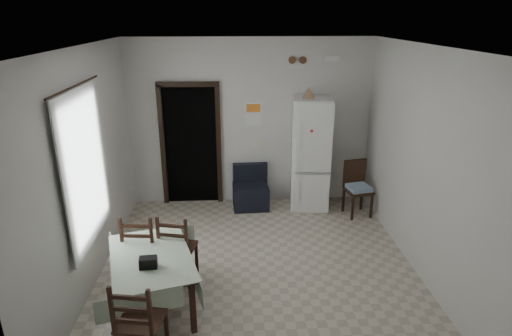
{
  "coord_description": "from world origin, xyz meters",
  "views": [
    {
      "loc": [
        -0.3,
        -5.01,
        3.25
      ],
      "look_at": [
        0.0,
        0.5,
        1.25
      ],
      "focal_mm": 30.0,
      "sensor_mm": 36.0,
      "label": 1
    }
  ],
  "objects_px": {
    "dining_chair_far_right": "(178,247)",
    "dining_chair_near_head": "(141,320)",
    "dining_chair_far_left": "(143,248)",
    "dining_table": "(153,282)",
    "corner_chair": "(358,189)",
    "navy_seat": "(251,187)",
    "fridge": "(310,154)"
  },
  "relations": [
    {
      "from": "fridge",
      "to": "dining_chair_near_head",
      "type": "relative_size",
      "value": 2.0
    },
    {
      "from": "fridge",
      "to": "dining_chair_far_right",
      "type": "bearing_deg",
      "value": -126.81
    },
    {
      "from": "dining_chair_far_right",
      "to": "dining_chair_near_head",
      "type": "bearing_deg",
      "value": 94.07
    },
    {
      "from": "navy_seat",
      "to": "dining_chair_far_right",
      "type": "distance_m",
      "value": 2.39
    },
    {
      "from": "navy_seat",
      "to": "dining_table",
      "type": "xyz_separation_m",
      "value": [
        -1.24,
        -2.71,
        -0.03
      ]
    },
    {
      "from": "dining_chair_far_right",
      "to": "dining_chair_near_head",
      "type": "height_order",
      "value": "dining_chair_near_head"
    },
    {
      "from": "corner_chair",
      "to": "fridge",
      "type": "bearing_deg",
      "value": 140.32
    },
    {
      "from": "dining_chair_far_left",
      "to": "dining_table",
      "type": "bearing_deg",
      "value": 117.33
    },
    {
      "from": "dining_chair_near_head",
      "to": "fridge",
      "type": "bearing_deg",
      "value": -112.29
    },
    {
      "from": "navy_seat",
      "to": "dining_table",
      "type": "distance_m",
      "value": 2.98
    },
    {
      "from": "fridge",
      "to": "dining_table",
      "type": "bearing_deg",
      "value": -123.37
    },
    {
      "from": "fridge",
      "to": "dining_chair_far_left",
      "type": "relative_size",
      "value": 1.96
    },
    {
      "from": "dining_table",
      "to": "dining_chair_near_head",
      "type": "height_order",
      "value": "dining_chair_near_head"
    },
    {
      "from": "dining_table",
      "to": "fridge",
      "type": "bearing_deg",
      "value": 33.62
    },
    {
      "from": "corner_chair",
      "to": "dining_table",
      "type": "height_order",
      "value": "corner_chair"
    },
    {
      "from": "navy_seat",
      "to": "fridge",
      "type": "bearing_deg",
      "value": -2.79
    },
    {
      "from": "dining_chair_far_left",
      "to": "dining_chair_near_head",
      "type": "height_order",
      "value": "dining_chair_far_left"
    },
    {
      "from": "fridge",
      "to": "dining_chair_far_right",
      "type": "height_order",
      "value": "fridge"
    },
    {
      "from": "dining_table",
      "to": "dining_chair_near_head",
      "type": "xyz_separation_m",
      "value": [
        0.03,
        -0.83,
        0.15
      ]
    },
    {
      "from": "fridge",
      "to": "navy_seat",
      "type": "bearing_deg",
      "value": -173.55
    },
    {
      "from": "corner_chair",
      "to": "dining_chair_near_head",
      "type": "relative_size",
      "value": 0.96
    },
    {
      "from": "dining_chair_far_right",
      "to": "dining_chair_near_head",
      "type": "relative_size",
      "value": 0.98
    },
    {
      "from": "fridge",
      "to": "dining_table",
      "type": "relative_size",
      "value": 1.48
    },
    {
      "from": "dining_chair_far_left",
      "to": "dining_chair_near_head",
      "type": "relative_size",
      "value": 1.02
    },
    {
      "from": "dining_chair_near_head",
      "to": "dining_chair_far_left",
      "type": "bearing_deg",
      "value": -70.21
    },
    {
      "from": "corner_chair",
      "to": "dining_chair_far_right",
      "type": "bearing_deg",
      "value": -159.57
    },
    {
      "from": "fridge",
      "to": "dining_chair_far_left",
      "type": "xyz_separation_m",
      "value": [
        -2.47,
        -2.19,
        -0.48
      ]
    },
    {
      "from": "navy_seat",
      "to": "corner_chair",
      "type": "bearing_deg",
      "value": -15.79
    },
    {
      "from": "fridge",
      "to": "navy_seat",
      "type": "relative_size",
      "value": 2.62
    },
    {
      "from": "navy_seat",
      "to": "dining_chair_far_left",
      "type": "height_order",
      "value": "dining_chair_far_left"
    },
    {
      "from": "dining_table",
      "to": "dining_chair_near_head",
      "type": "bearing_deg",
      "value": -104.4
    },
    {
      "from": "dining_chair_far_left",
      "to": "corner_chair",
      "type": "bearing_deg",
      "value": -145.15
    }
  ]
}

